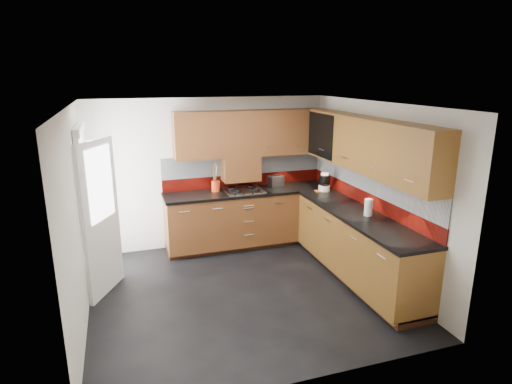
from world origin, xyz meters
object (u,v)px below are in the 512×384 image
object	(u,v)px
gas_hob	(244,190)
utensil_pot	(216,185)
food_processor	(324,183)
toaster	(276,181)

from	to	relation	value
gas_hob	utensil_pot	bearing A→B (deg)	162.96
food_processor	utensil_pot	bearing A→B (deg)	162.52
utensil_pot	food_processor	bearing A→B (deg)	-17.48
utensil_pot	food_processor	world-z (taller)	utensil_pot
toaster	food_processor	world-z (taller)	food_processor
toaster	food_processor	size ratio (longest dim) A/B	0.92
utensil_pot	food_processor	distance (m)	1.73
gas_hob	toaster	size ratio (longest dim) A/B	2.15
toaster	gas_hob	bearing A→B (deg)	-166.31
gas_hob	food_processor	world-z (taller)	food_processor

